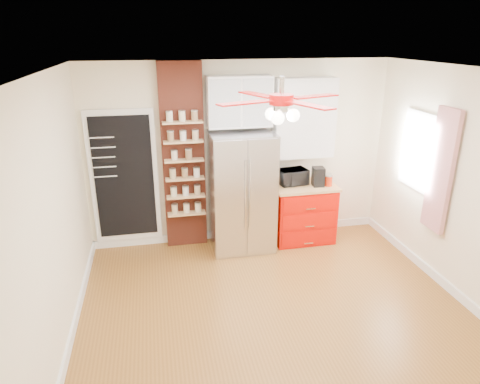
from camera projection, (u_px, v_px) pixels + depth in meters
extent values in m
plane|color=brown|center=(274.00, 309.00, 5.02)|extent=(4.50, 4.50, 0.00)
plane|color=white|center=(282.00, 71.00, 4.07)|extent=(4.50, 4.50, 0.00)
cube|color=#F7EFC6|center=(240.00, 154.00, 6.38)|extent=(4.50, 0.02, 2.70)
cube|color=#F7EFC6|center=(367.00, 317.00, 2.71)|extent=(4.50, 0.02, 2.70)
cube|color=#F7EFC6|center=(54.00, 220.00, 4.12)|extent=(0.02, 4.00, 2.70)
cube|color=#F7EFC6|center=(464.00, 188.00, 4.97)|extent=(0.02, 4.00, 2.70)
cube|color=white|center=(124.00, 177.00, 6.12)|extent=(0.95, 0.04, 1.95)
cube|color=black|center=(124.00, 178.00, 6.10)|extent=(0.82, 0.02, 1.78)
cube|color=brown|center=(183.00, 158.00, 6.15)|extent=(0.60, 0.16, 2.70)
cube|color=silver|center=(242.00, 192.00, 6.20)|extent=(0.90, 0.70, 1.75)
cube|color=white|center=(239.00, 101.00, 5.93)|extent=(0.90, 0.35, 0.70)
cube|color=#CB0B02|center=(303.00, 214.00, 6.58)|extent=(0.90, 0.60, 0.86)
cube|color=tan|center=(304.00, 186.00, 6.43)|extent=(0.94, 0.64, 0.04)
cube|color=white|center=(304.00, 118.00, 6.23)|extent=(0.90, 0.30, 1.15)
cube|color=white|center=(419.00, 151.00, 5.72)|extent=(0.04, 0.75, 1.05)
cube|color=#A9161F|center=(441.00, 171.00, 5.24)|extent=(0.06, 0.40, 1.55)
cylinder|color=silver|center=(282.00, 87.00, 4.13)|extent=(0.05, 0.05, 0.20)
cylinder|color=#990A09|center=(281.00, 99.00, 4.17)|extent=(0.24, 0.24, 0.10)
sphere|color=white|center=(281.00, 116.00, 4.22)|extent=(0.13, 0.13, 0.13)
imported|color=black|center=(293.00, 177.00, 6.41)|extent=(0.46, 0.35, 0.23)
cube|color=black|center=(318.00, 177.00, 6.33)|extent=(0.18, 0.19, 0.28)
cylinder|color=#B12309|center=(328.00, 181.00, 6.35)|extent=(0.12, 0.12, 0.15)
cylinder|color=red|center=(328.00, 179.00, 6.45)|extent=(0.12, 0.12, 0.14)
cylinder|color=beige|center=(174.00, 155.00, 5.98)|extent=(0.10, 0.10, 0.12)
cylinder|color=olive|center=(189.00, 155.00, 5.98)|extent=(0.11, 0.11, 0.14)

